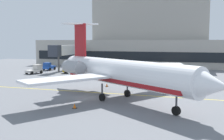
{
  "coord_description": "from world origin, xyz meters",
  "views": [
    {
      "loc": [
        12.95,
        -31.11,
        7.21
      ],
      "look_at": [
        1.29,
        5.89,
        3.0
      ],
      "focal_mm": 43.19,
      "sensor_mm": 36.0,
      "label": 1
    }
  ],
  "objects": [
    {
      "name": "pushback_tractor",
      "position": [
        -21.81,
        27.13,
        0.88
      ],
      "size": [
        2.08,
        3.15,
        1.91
      ],
      "color": "#1E4CB2",
      "rests_on": "ground"
    },
    {
      "name": "safety_cone_bravo",
      "position": [
        -0.43,
        8.65,
        0.25
      ],
      "size": [
        0.47,
        0.47,
        0.55
      ],
      "color": "orange",
      "rests_on": "ground"
    },
    {
      "name": "belt_loader",
      "position": [
        -20.91,
        20.04,
        0.91
      ],
      "size": [
        3.02,
        3.91,
        1.98
      ],
      "color": "silver",
      "rests_on": "ground"
    },
    {
      "name": "baggage_tug",
      "position": [
        -13.37,
        23.49,
        0.99
      ],
      "size": [
        4.25,
        3.66,
        2.17
      ],
      "color": "#E5B20C",
      "rests_on": "ground"
    },
    {
      "name": "ground",
      "position": [
        -0.0,
        0.0,
        -0.05
      ],
      "size": [
        120.0,
        120.0,
        0.11
      ],
      "color": "slate"
    },
    {
      "name": "jet_bridge_east",
      "position": [
        -17.87,
        30.44,
        4.87
      ],
      "size": [
        2.4,
        17.68,
        6.26
      ],
      "color": "silver",
      "rests_on": "ground"
    },
    {
      "name": "safety_cone_charlie",
      "position": [
        0.64,
        -5.38,
        0.25
      ],
      "size": [
        0.47,
        0.47,
        0.55
      ],
      "color": "orange",
      "rests_on": "ground"
    },
    {
      "name": "terminal_building",
      "position": [
        -3.29,
        46.42,
        7.54
      ],
      "size": [
        57.37,
        11.95,
        19.48
      ],
      "color": "#ADA89E",
      "rests_on": "ground"
    },
    {
      "name": "regional_jet",
      "position": [
        3.83,
        0.21,
        3.42
      ],
      "size": [
        24.89,
        20.84,
        9.77
      ],
      "color": "white",
      "rests_on": "ground"
    },
    {
      "name": "fuel_tank",
      "position": [
        6.72,
        27.24,
        1.42
      ],
      "size": [
        7.93,
        3.23,
        2.52
      ],
      "color": "white",
      "rests_on": "ground"
    }
  ]
}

